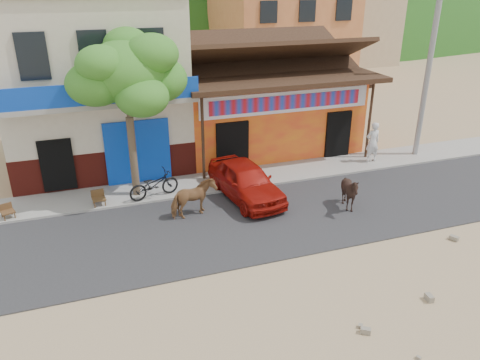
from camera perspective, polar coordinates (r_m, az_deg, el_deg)
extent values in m
plane|color=#9E825B|center=(14.48, 9.31, -8.90)|extent=(120.00, 120.00, 0.00)
cube|color=#28282B|center=(16.39, 5.29, -4.44)|extent=(60.00, 5.00, 0.04)
cube|color=gray|center=(19.29, 1.10, 0.30)|extent=(60.00, 2.00, 0.12)
cube|color=orange|center=(22.93, 2.45, 8.73)|extent=(8.00, 6.00, 3.60)
cube|color=beige|center=(21.06, -17.25, 11.11)|extent=(7.00, 6.00, 7.00)
cube|color=#CC723F|center=(37.81, 4.97, 21.03)|extent=(9.00, 9.00, 12.00)
cube|color=tan|center=(47.30, 12.50, 19.91)|extent=(8.00, 8.00, 10.00)
cylinder|color=gray|center=(22.21, 22.03, 12.71)|extent=(0.24, 0.24, 8.00)
imported|color=#8E6039|center=(16.09, -5.70, -2.29)|extent=(1.70, 1.12, 1.32)
imported|color=black|center=(16.94, 13.24, -1.47)|extent=(1.58, 1.54, 1.32)
imported|color=#A0130B|center=(17.34, 0.69, -0.08)|extent=(2.17, 4.24, 1.38)
imported|color=black|center=(17.56, -10.45, -0.55)|extent=(2.04, 1.13, 1.01)
imported|color=silver|center=(21.34, 15.86, 4.47)|extent=(0.66, 0.43, 1.79)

